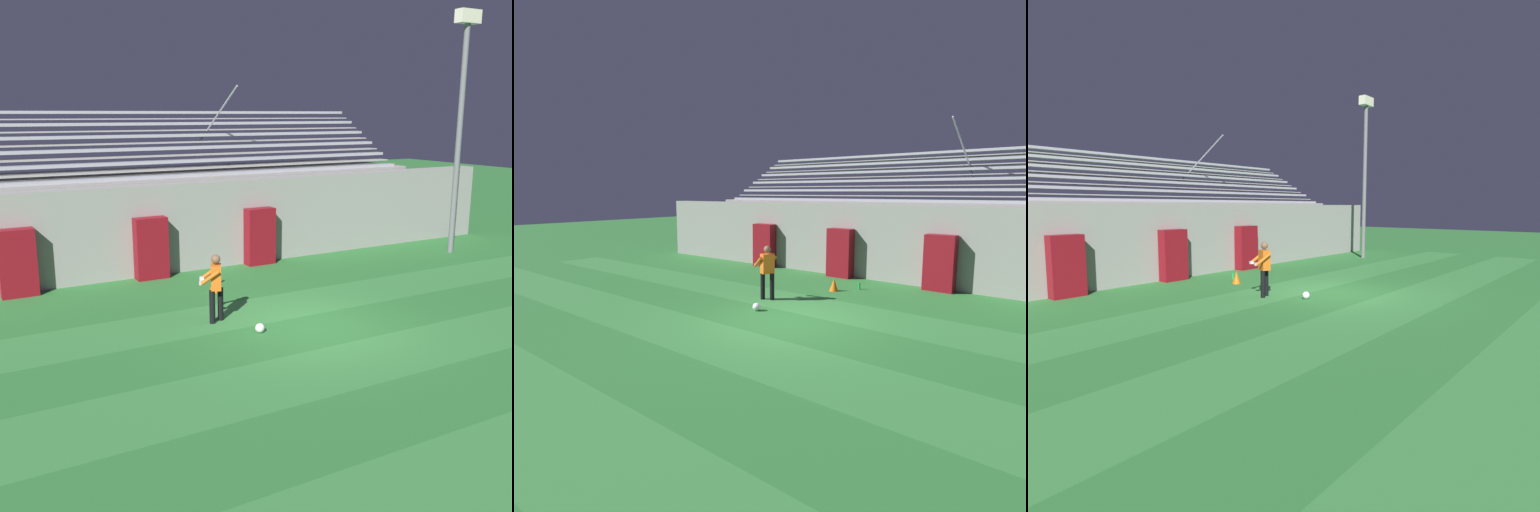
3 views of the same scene
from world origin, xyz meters
TOP-DOWN VIEW (x-y plane):
  - ground_plane at (0.00, 0.00)m, footprint 80.00×80.00m
  - turf_stripe_mid at (0.00, -2.14)m, footprint 28.00×1.93m
  - turf_stripe_far at (0.00, 1.71)m, footprint 28.00×1.93m
  - back_wall at (0.00, 6.50)m, footprint 24.00×0.60m
  - padding_pillar_gate_left at (-1.88, 5.95)m, footprint 0.99×0.44m
  - padding_pillar_gate_right at (1.88, 5.95)m, footprint 0.99×0.44m
  - padding_pillar_far_left at (-5.69, 5.95)m, footprint 0.99×0.44m
  - bleacher_stand at (0.00, 9.19)m, footprint 18.00×4.75m
  - floodlight_pole at (8.84, 4.16)m, footprint 0.90×0.36m
  - goalkeeper at (-1.84, 1.46)m, footprint 0.69×0.72m
  - soccer_ball at (-1.27, 0.30)m, footprint 0.22×0.22m
  - traffic_cone at (-0.82, 3.74)m, footprint 0.30×0.30m
  - water_bottle at (-0.28, 4.49)m, footprint 0.07×0.07m

SIDE VIEW (x-z plane):
  - ground_plane at x=0.00m, z-range 0.00..0.00m
  - turf_stripe_mid at x=0.00m, z-range 0.00..0.01m
  - turf_stripe_far at x=0.00m, z-range 0.00..0.01m
  - soccer_ball at x=-1.27m, z-range 0.00..0.22m
  - water_bottle at x=-0.28m, z-range 0.00..0.24m
  - traffic_cone at x=-0.82m, z-range 0.00..0.42m
  - padding_pillar_gate_left at x=-1.88m, z-range 0.00..1.88m
  - padding_pillar_gate_right at x=1.88m, z-range 0.00..1.88m
  - padding_pillar_far_left at x=-5.69m, z-range 0.00..1.88m
  - goalkeeper at x=-1.84m, z-range 0.12..1.79m
  - back_wall at x=0.00m, z-range 0.00..2.80m
  - bleacher_stand at x=0.00m, z-range -1.40..4.42m
  - floodlight_pole at x=8.84m, z-range 1.07..9.36m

